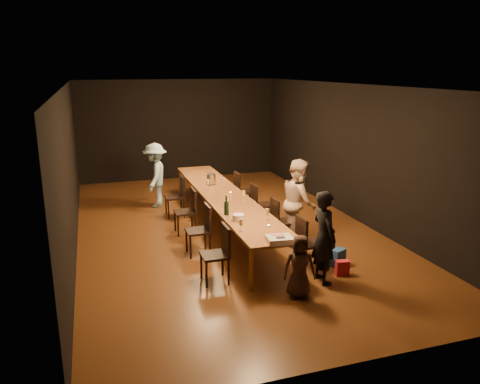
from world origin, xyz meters
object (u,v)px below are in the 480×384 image
object	(u,v)px
chair_right_0	(311,243)
ice_bucket	(211,179)
chair_left_2	(185,212)
plate_stack	(238,218)
woman_birthday	(324,237)
chair_right_1	(284,221)
champagne_bottle	(226,205)
chair_right_3	(245,191)
woman_tan	(299,202)
chair_left_0	(215,254)
chair_right_2	(262,204)
child	(299,267)
man_blue	(155,175)
chair_left_3	(175,197)
birthday_cake	(280,240)
table	(224,197)
chair_left_1	(198,230)

from	to	relation	value
chair_right_0	ice_bucket	world-z (taller)	ice_bucket
chair_left_2	plate_stack	world-z (taller)	chair_left_2
woman_birthday	chair_right_1	bearing A→B (deg)	-4.47
chair_right_1	champagne_bottle	xyz separation A→B (m)	(-1.19, -0.13, 0.47)
chair_right_3	woman_tan	world-z (taller)	woman_tan
chair_left_0	ice_bucket	world-z (taller)	ice_bucket
chair_right_2	child	xyz separation A→B (m)	(-0.63, -3.29, 0.03)
man_blue	child	world-z (taller)	man_blue
woman_birthday	plate_stack	world-z (taller)	woman_birthday
chair_right_2	chair_right_3	size ratio (longest dim) A/B	1.00
chair_left_0	child	world-z (taller)	child
chair_left_2	woman_birthday	distance (m)	3.37
chair_left_2	woman_tan	bearing A→B (deg)	-121.33
chair_right_1	chair_left_3	size ratio (longest dim) A/B	1.00
chair_right_3	plate_stack	distance (m)	3.13
chair_left_2	woman_tan	size ratio (longest dim) A/B	0.56
ice_bucket	chair_left_3	bearing A→B (deg)	166.11
woman_birthday	champagne_bottle	size ratio (longest dim) A/B	4.05
birthday_cake	plate_stack	xyz separation A→B (m)	(-0.29, 1.18, 0.01)
table	man_blue	world-z (taller)	man_blue
chair_right_0	chair_left_1	size ratio (longest dim) A/B	1.00
chair_left_1	chair_left_3	xyz separation A→B (m)	(0.00, 2.40, 0.00)
man_blue	woman_tan	bearing A→B (deg)	51.84
man_blue	table	bearing A→B (deg)	45.76
chair_left_0	woman_tan	size ratio (longest dim) A/B	0.56
woman_birthday	chair_left_1	bearing A→B (deg)	40.87
chair_right_1	woman_birthday	world-z (taller)	woman_birthday
chair_left_1	chair_right_0	bearing A→B (deg)	-125.22
table	man_blue	size ratio (longest dim) A/B	3.80
chair_left_0	child	bearing A→B (deg)	-129.91
chair_right_2	plate_stack	distance (m)	2.06
plate_stack	chair_left_0	bearing A→B (deg)	-132.12
chair_right_2	child	distance (m)	3.35
chair_left_0	ice_bucket	distance (m)	3.52
chair_left_0	man_blue	distance (m)	4.54
birthday_cake	chair_left_2	bearing A→B (deg)	113.67
chair_left_1	chair_left_2	bearing A→B (deg)	0.00
chair_right_0	woman_tan	distance (m)	1.27
woman_birthday	birthday_cake	xyz separation A→B (m)	(-0.75, 0.03, 0.04)
chair_right_3	woman_tan	size ratio (longest dim) A/B	0.56
table	chair_right_1	distance (m)	1.49
plate_stack	ice_bucket	distance (m)	2.72
chair_left_3	birthday_cake	xyz separation A→B (m)	(0.90, -4.10, 0.33)
woman_birthday	chair_right_3	bearing A→B (deg)	-3.51
chair_left_0	birthday_cake	distance (m)	1.08
child	woman_birthday	bearing A→B (deg)	47.87
table	champagne_bottle	bearing A→B (deg)	-104.24
chair_right_0	table	bearing A→B (deg)	-160.50
chair_left_1	ice_bucket	xyz separation A→B (m)	(0.82, 2.20, 0.41)
chair_left_3	woman_birthday	size ratio (longest dim) A/B	0.61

